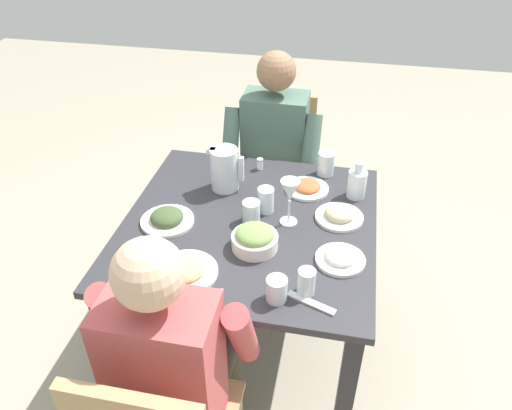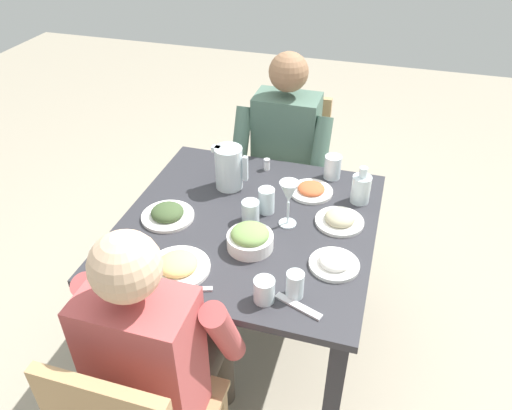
{
  "view_description": "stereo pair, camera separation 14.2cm",
  "coord_description": "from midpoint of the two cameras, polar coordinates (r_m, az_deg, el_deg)",
  "views": [
    {
      "loc": [
        0.34,
        -1.54,
        1.92
      ],
      "look_at": [
        0.02,
        0.05,
        0.76
      ],
      "focal_mm": 34.85,
      "sensor_mm": 36.0,
      "label": 1
    },
    {
      "loc": [
        0.48,
        -1.5,
        1.92
      ],
      "look_at": [
        0.02,
        0.05,
        0.76
      ],
      "focal_mm": 34.85,
      "sensor_mm": 36.0,
      "label": 2
    }
  ],
  "objects": [
    {
      "name": "ground_plane",
      "position": [
        2.48,
        -2.35,
        -15.15
      ],
      "size": [
        8.0,
        8.0,
        0.0
      ],
      "primitive_type": "plane",
      "color": "#9E937F"
    },
    {
      "name": "dining_table",
      "position": [
        2.05,
        -2.76,
        -4.29
      ],
      "size": [
        1.0,
        1.0,
        0.71
      ],
      "color": "#2D2D33",
      "rests_on": "ground_plane"
    },
    {
      "name": "chair_far",
      "position": [
        2.78,
        0.99,
        4.63
      ],
      "size": [
        0.4,
        0.4,
        0.87
      ],
      "color": "tan",
      "rests_on": "ground_plane"
    },
    {
      "name": "diner_near",
      "position": [
        1.64,
        -11.65,
        -16.67
      ],
      "size": [
        0.48,
        0.53,
        1.17
      ],
      "color": "#B24C4C",
      "rests_on": "ground_plane"
    },
    {
      "name": "diner_far",
      "position": [
        2.53,
        0.17,
        5.13
      ],
      "size": [
        0.48,
        0.53,
        1.17
      ],
      "color": "#4C6B5B",
      "rests_on": "ground_plane"
    },
    {
      "name": "water_pitcher",
      "position": [
        2.14,
        -5.53,
        4.11
      ],
      "size": [
        0.16,
        0.12,
        0.19
      ],
      "color": "silver",
      "rests_on": "dining_table"
    },
    {
      "name": "salad_bowl",
      "position": [
        1.83,
        -2.36,
        -3.92
      ],
      "size": [
        0.17,
        0.17,
        0.09
      ],
      "color": "white",
      "rests_on": "dining_table"
    },
    {
      "name": "plate_yoghurt",
      "position": [
        1.8,
        7.45,
        -6.07
      ],
      "size": [
        0.18,
        0.18,
        0.05
      ],
      "color": "white",
      "rests_on": "dining_table"
    },
    {
      "name": "plate_dolmas",
      "position": [
        2.01,
        -12.17,
        -1.58
      ],
      "size": [
        0.21,
        0.21,
        0.06
      ],
      "color": "white",
      "rests_on": "dining_table"
    },
    {
      "name": "plate_fries",
      "position": [
        1.77,
        -10.39,
        -7.4
      ],
      "size": [
        0.23,
        0.23,
        0.05
      ],
      "color": "white",
      "rests_on": "dining_table"
    },
    {
      "name": "plate_beans",
      "position": [
        2.0,
        7.56,
        -1.18
      ],
      "size": [
        0.19,
        0.19,
        0.05
      ],
      "color": "white",
      "rests_on": "dining_table"
    },
    {
      "name": "plate_rice_curry",
      "position": [
        2.16,
        4.03,
        1.99
      ],
      "size": [
        0.19,
        0.19,
        0.04
      ],
      "color": "white",
      "rests_on": "dining_table"
    },
    {
      "name": "water_glass_near_right",
      "position": [
        2.26,
        6.25,
        4.69
      ],
      "size": [
        0.08,
        0.08,
        0.11
      ],
      "primitive_type": "cylinder",
      "color": "silver",
      "rests_on": "dining_table"
    },
    {
      "name": "water_glass_far_right",
      "position": [
        1.96,
        -2.62,
        -0.83
      ],
      "size": [
        0.07,
        0.07,
        0.09
      ],
      "primitive_type": "cylinder",
      "color": "silver",
      "rests_on": "dining_table"
    },
    {
      "name": "water_glass_center",
      "position": [
        1.64,
        -0.13,
        -9.73
      ],
      "size": [
        0.07,
        0.07,
        0.09
      ],
      "primitive_type": "cylinder",
      "color": "silver",
      "rests_on": "dining_table"
    },
    {
      "name": "water_glass_near_left",
      "position": [
        2.01,
        -0.9,
        0.52
      ],
      "size": [
        0.07,
        0.07,
        0.11
      ],
      "primitive_type": "cylinder",
      "color": "silver",
      "rests_on": "dining_table"
    },
    {
      "name": "water_glass_by_pitcher",
      "position": [
        1.66,
        3.34,
        -8.88
      ],
      "size": [
        0.06,
        0.06,
        0.1
      ],
      "primitive_type": "cylinder",
      "color": "silver",
      "rests_on": "dining_table"
    },
    {
      "name": "wine_glass",
      "position": [
        1.9,
        1.77,
        1.35
      ],
      "size": [
        0.08,
        0.08,
        0.2
      ],
      "color": "silver",
      "rests_on": "dining_table"
    },
    {
      "name": "oil_carafe",
      "position": [
        2.13,
        9.62,
        2.24
      ],
      "size": [
        0.08,
        0.08,
        0.16
      ],
      "color": "silver",
      "rests_on": "dining_table"
    },
    {
      "name": "salt_shaker",
      "position": [
        2.3,
        -1.32,
        4.71
      ],
      "size": [
        0.03,
        0.03,
        0.05
      ],
      "color": "white",
      "rests_on": "dining_table"
    },
    {
      "name": "fork_near",
      "position": [
        1.65,
        3.88,
        -11.23
      ],
      "size": [
        0.17,
        0.08,
        0.01
      ],
      "primitive_type": "cube",
      "rotation": [
        0.0,
        0.0,
        -0.35
      ],
      "color": "silver",
      "rests_on": "dining_table"
    },
    {
      "name": "knife_near",
      "position": [
        1.7,
        -9.34,
        -10.1
      ],
      "size": [
        0.18,
        0.08,
        0.01
      ],
      "primitive_type": "cube",
      "rotation": [
        0.0,
        0.0,
        0.33
      ],
      "color": "silver",
      "rests_on": "dining_table"
    }
  ]
}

